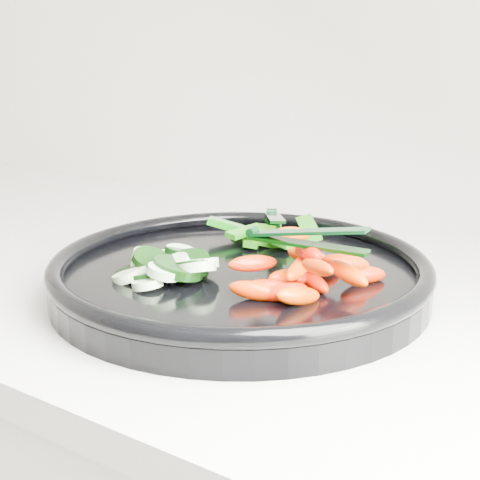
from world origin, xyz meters
The scene contains 6 objects.
veggie_tray centered at (-0.07, 1.64, 0.95)m, with size 0.46×0.46×0.04m.
cucumber_pile centered at (-0.12, 1.59, 0.96)m, with size 0.12×0.12×0.04m.
carrot_pile centered at (0.01, 1.63, 0.97)m, with size 0.13×0.13×0.05m.
pepper_pile centered at (-0.10, 1.74, 0.96)m, with size 0.13×0.11×0.04m.
tong_carrot centered at (0.01, 1.62, 1.00)m, with size 0.11×0.02×0.02m.
tong_pepper centered at (-0.09, 1.74, 0.98)m, with size 0.08×0.10×0.02m.
Camera 1 is at (0.28, 1.12, 1.17)m, focal length 50.00 mm.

